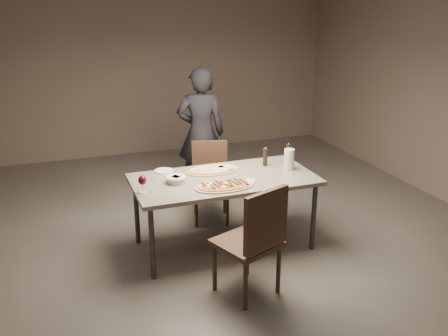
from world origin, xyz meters
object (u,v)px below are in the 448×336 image
object	(u,v)px
chair_far	(210,177)
bread_basket	(176,179)
ham_pizza	(213,170)
pepper_mill_left	(288,152)
zucchini_pizza	(225,185)
diner	(201,133)
chair_near	(255,237)
carafe	(289,159)
dining_table	(224,183)

from	to	relation	value
chair_far	bread_basket	bearing A→B (deg)	65.23
ham_pizza	pepper_mill_left	bearing A→B (deg)	11.54
zucchini_pizza	bread_basket	size ratio (longest dim) A/B	2.98
zucchini_pizza	chair_far	bearing A→B (deg)	57.46
bread_basket	diner	xyz separation A→B (m)	(0.70, 1.41, 0.03)
ham_pizza	chair_near	distance (m)	1.17
carafe	dining_table	bearing A→B (deg)	-179.66
ham_pizza	diner	distance (m)	1.25
bread_basket	zucchini_pizza	bearing A→B (deg)	-34.13
ham_pizza	carafe	distance (m)	0.79
dining_table	carafe	bearing A→B (deg)	0.34
dining_table	diner	distance (m)	1.45
pepper_mill_left	diner	size ratio (longest dim) A/B	0.12
pepper_mill_left	diner	distance (m)	1.33
carafe	diner	size ratio (longest dim) A/B	0.13
carafe	diner	bearing A→B (deg)	109.22
pepper_mill_left	chair_near	world-z (taller)	chair_near
ham_pizza	pepper_mill_left	distance (m)	0.88
ham_pizza	chair_near	xyz separation A→B (m)	(-0.03, -1.15, -0.20)
zucchini_pizza	ham_pizza	distance (m)	0.46
carafe	chair_near	xyz separation A→B (m)	(-0.78, -0.94, -0.29)
bread_basket	chair_near	bearing A→B (deg)	-66.91
dining_table	bread_basket	size ratio (longest dim) A/B	9.26
zucchini_pizza	diner	world-z (taller)	diner
zucchini_pizza	carafe	xyz separation A→B (m)	(0.80, 0.25, 0.09)
zucchini_pizza	chair_far	world-z (taller)	chair_far
dining_table	carafe	world-z (taller)	carafe
zucchini_pizza	diner	xyz separation A→B (m)	(0.30, 1.68, 0.05)
bread_basket	chair_near	world-z (taller)	chair_near
dining_table	pepper_mill_left	world-z (taller)	pepper_mill_left
chair_near	diner	xyz separation A→B (m)	(0.29, 2.37, 0.26)
chair_far	diner	xyz separation A→B (m)	(0.12, 0.72, 0.32)
bread_basket	chair_near	size ratio (longest dim) A/B	0.19
ham_pizza	dining_table	bearing A→B (deg)	-69.27
dining_table	zucchini_pizza	bearing A→B (deg)	-108.92
chair_near	diner	world-z (taller)	diner
bread_basket	chair_far	size ratio (longest dim) A/B	0.22
diner	pepper_mill_left	bearing A→B (deg)	133.02
dining_table	zucchini_pizza	distance (m)	0.27
bread_basket	pepper_mill_left	size ratio (longest dim) A/B	0.96
bread_basket	chair_far	world-z (taller)	chair_far
pepper_mill_left	diner	world-z (taller)	diner
zucchini_pizza	bread_basket	xyz separation A→B (m)	(-0.40, 0.27, 0.02)
pepper_mill_left	carafe	xyz separation A→B (m)	(-0.12, -0.25, 0.01)
dining_table	chair_near	size ratio (longest dim) A/B	1.79
dining_table	chair_far	xyz separation A→B (m)	(0.10, 0.72, -0.19)
chair_near	bread_basket	bearing A→B (deg)	92.36
carafe	chair_near	distance (m)	1.26
carafe	chair_far	distance (m)	1.01
pepper_mill_left	chair_near	bearing A→B (deg)	-127.05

